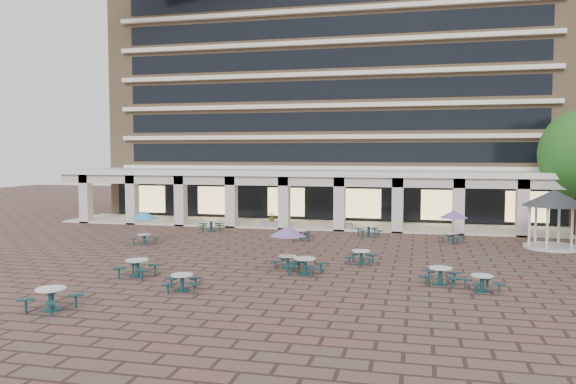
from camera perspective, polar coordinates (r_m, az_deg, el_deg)
name	(u,v)px	position (r m, az deg, el deg)	size (l,w,h in m)	color
ground	(268,260)	(30.32, -2.06, -6.97)	(120.00, 120.00, 0.00)	brown
apartment_building	(338,82)	(55.17, 5.05, 11.10)	(40.00, 15.50, 25.20)	#927352
retail_arcade	(317,188)	(44.30, 3.00, 0.41)	(42.00, 6.60, 4.40)	white
picnic_table_0	(137,266)	(27.26, -15.06, -7.31)	(1.88, 1.88, 0.81)	#13353B
picnic_table_1	(51,297)	(22.66, -22.93, -9.79)	(2.03, 2.03, 0.82)	#13353B
picnic_table_2	(305,265)	(26.86, 1.74, -7.37)	(2.00, 2.00, 0.79)	#13353B
picnic_table_3	(440,274)	(25.70, 15.22, -8.07)	(1.87, 1.87, 0.76)	#13353B
picnic_table_4	(144,216)	(36.55, -14.43, -2.41)	(1.80, 1.80, 2.08)	#13353B
picnic_table_5	(182,281)	(24.12, -10.71, -8.87)	(1.88, 1.88, 0.71)	#13353B
picnic_table_6	(288,233)	(27.95, -0.04, -4.17)	(1.83, 1.83, 2.11)	#13353B
picnic_table_7	(482,282)	(25.01, 19.12, -8.60)	(1.84, 1.84, 0.68)	#13353B
picnic_table_9	(300,234)	(37.11, 1.26, -4.30)	(1.83, 1.83, 0.69)	#13353B
picnic_table_10	(361,256)	(29.51, 7.44, -6.46)	(1.70, 1.70, 0.72)	#13353B
picnic_table_11	(453,215)	(37.41, 16.46, -2.29)	(1.81, 1.81, 2.09)	#13353B
picnic_table_12	(211,224)	(41.83, -7.81, -3.28)	(2.25, 2.25, 0.83)	#13353B
picnic_table_13	(369,230)	(39.21, 8.19, -3.80)	(2.11, 2.11, 0.79)	#13353B
gazebo	(554,205)	(37.32, 25.40, -1.18)	(3.78, 3.78, 3.51)	beige
planter_left	(272,221)	(43.37, -1.62, -2.91)	(1.50, 0.82, 1.31)	gray
planter_right	(342,224)	(42.32, 5.51, -3.23)	(1.50, 0.65, 1.19)	gray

